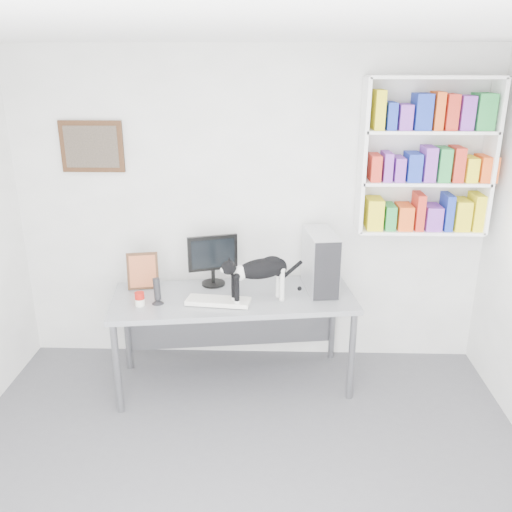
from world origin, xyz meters
The scene contains 11 objects.
room centered at (0.00, 0.00, 1.35)m, with size 4.01×4.01×2.70m.
bookshelf centered at (1.40, 1.85, 1.85)m, with size 1.03×0.28×1.24m, color white.
wall_art centered at (-1.30, 1.97, 1.90)m, with size 0.52×0.04×0.42m, color #462816.
desk centered at (-0.11, 1.47, 0.40)m, with size 1.92×0.74×0.80m, color gray.
monitor centered at (-0.30, 1.70, 1.02)m, with size 0.41×0.20×0.44m, color black.
keyboard centered at (-0.22, 1.33, 0.82)m, with size 0.49×0.19×0.04m, color white.
pc_tower centered at (0.58, 1.64, 1.04)m, with size 0.21×0.48×0.48m, color silver.
speaker centered at (-0.69, 1.31, 0.91)m, with size 0.09×0.09×0.22m, color black.
leaning_print centered at (-0.86, 1.61, 0.95)m, with size 0.25×0.10×0.31m, color #462816.
soup_can centered at (-0.81, 1.27, 0.85)m, with size 0.07×0.07×0.11m, color #B1150F.
cat centered at (0.10, 1.36, 0.98)m, with size 0.60×0.16×0.37m, color black, non-canonical shape.
Camera 1 is at (0.19, -2.48, 2.56)m, focal length 38.00 mm.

